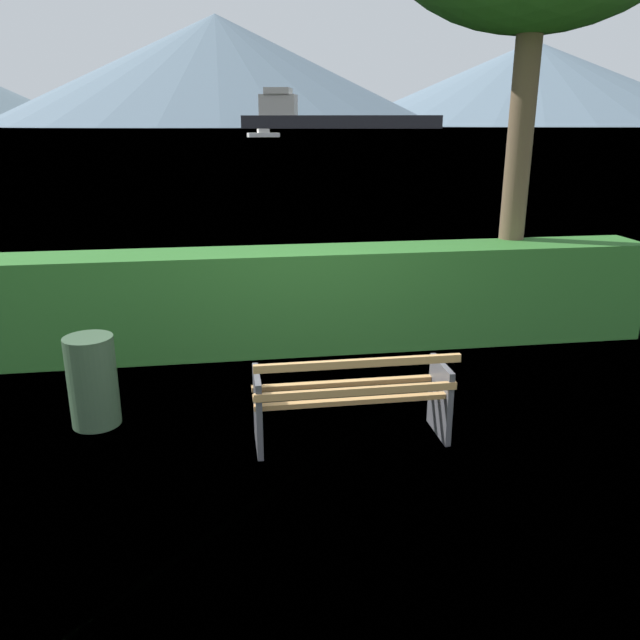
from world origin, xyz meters
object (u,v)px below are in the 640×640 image
trash_bin (93,381)px  fishing_boat_near (263,134)px  cargo_ship_large (326,117)px  park_bench (352,397)px

trash_bin → fishing_boat_near: size_ratio=0.13×
fishing_boat_near → cargo_ship_large: bearing=77.2°
park_bench → fishing_boat_near: bearing=86.5°
park_bench → cargo_ship_large: size_ratio=0.02×
park_bench → fishing_boat_near: 123.91m
park_bench → trash_bin: 2.37m
cargo_ship_large → fishing_boat_near: size_ratio=15.56×
park_bench → fishing_boat_near: fishing_boat_near is taller
trash_bin → cargo_ship_large: 324.76m
park_bench → cargo_ship_large: cargo_ship_large is taller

